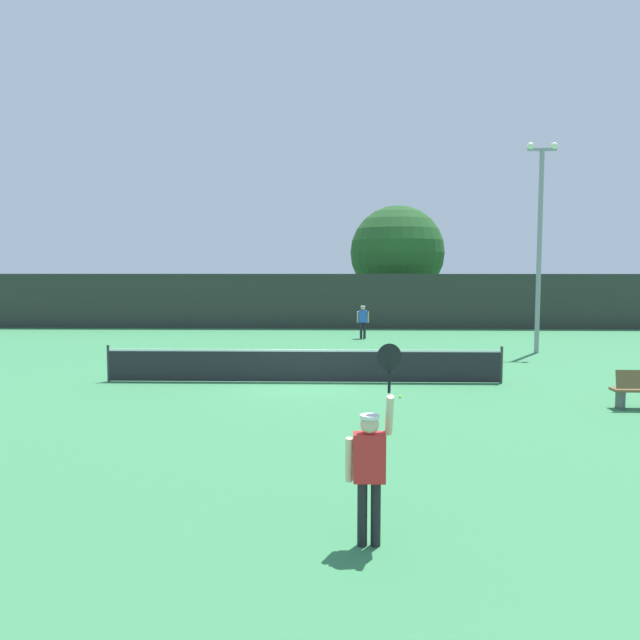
{
  "coord_description": "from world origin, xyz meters",
  "views": [
    {
      "loc": [
        0.95,
        -17.81,
        3.33
      ],
      "look_at": [
        0.4,
        3.13,
        1.55
      ],
      "focal_mm": 34.86,
      "sensor_mm": 36.0,
      "label": 1
    }
  ],
  "objects_px": {
    "player_serving": "(370,459)",
    "parked_car_mid": "(279,307)",
    "light_pole": "(540,234)",
    "parked_car_far": "(468,305)",
    "large_tree": "(397,253)",
    "player_receiving": "(363,319)",
    "parked_car_near": "(204,306)",
    "tennis_ball": "(400,397)"
  },
  "relations": [
    {
      "from": "player_receiving",
      "to": "parked_car_far",
      "type": "xyz_separation_m",
      "value": [
        7.75,
        13.55,
        -0.16
      ]
    },
    {
      "from": "parked_car_mid",
      "to": "parked_car_far",
      "type": "xyz_separation_m",
      "value": [
        12.71,
        2.85,
        0.0
      ]
    },
    {
      "from": "light_pole",
      "to": "parked_car_mid",
      "type": "height_order",
      "value": "light_pole"
    },
    {
      "from": "player_serving",
      "to": "parked_car_mid",
      "type": "bearing_deg",
      "value": 97.21
    },
    {
      "from": "player_receiving",
      "to": "parked_car_near",
      "type": "distance_m",
      "value": 15.5
    },
    {
      "from": "player_serving",
      "to": "parked_car_far",
      "type": "distance_m",
      "value": 36.4
    },
    {
      "from": "tennis_ball",
      "to": "parked_car_near",
      "type": "distance_m",
      "value": 27.24
    },
    {
      "from": "player_serving",
      "to": "parked_car_mid",
      "type": "height_order",
      "value": "player_serving"
    },
    {
      "from": "parked_car_mid",
      "to": "parked_car_far",
      "type": "distance_m",
      "value": 13.03
    },
    {
      "from": "player_serving",
      "to": "parked_car_near",
      "type": "distance_m",
      "value": 34.87
    },
    {
      "from": "large_tree",
      "to": "parked_car_mid",
      "type": "bearing_deg",
      "value": 166.89
    },
    {
      "from": "large_tree",
      "to": "parked_car_far",
      "type": "relative_size",
      "value": 1.6
    },
    {
      "from": "parked_car_far",
      "to": "player_receiving",
      "type": "bearing_deg",
      "value": -112.34
    },
    {
      "from": "tennis_ball",
      "to": "player_serving",
      "type": "bearing_deg",
      "value": -98.28
    },
    {
      "from": "player_serving",
      "to": "large_tree",
      "type": "relative_size",
      "value": 0.34
    },
    {
      "from": "parked_car_far",
      "to": "player_serving",
      "type": "bearing_deg",
      "value": -96.24
    },
    {
      "from": "parked_car_mid",
      "to": "parked_car_far",
      "type": "relative_size",
      "value": 1.0
    },
    {
      "from": "large_tree",
      "to": "player_receiving",
      "type": "bearing_deg",
      "value": -105.28
    },
    {
      "from": "player_receiving",
      "to": "player_serving",
      "type": "bearing_deg",
      "value": 87.77
    },
    {
      "from": "player_receiving",
      "to": "parked_car_near",
      "type": "height_order",
      "value": "parked_car_near"
    },
    {
      "from": "player_serving",
      "to": "parked_car_far",
      "type": "bearing_deg",
      "value": 76.34
    },
    {
      "from": "player_serving",
      "to": "parked_car_mid",
      "type": "relative_size",
      "value": 0.55
    },
    {
      "from": "parked_car_mid",
      "to": "parked_car_far",
      "type": "height_order",
      "value": "same"
    },
    {
      "from": "player_serving",
      "to": "large_tree",
      "type": "xyz_separation_m",
      "value": [
        3.3,
        30.79,
        3.17
      ]
    },
    {
      "from": "player_serving",
      "to": "light_pole",
      "type": "height_order",
      "value": "light_pole"
    },
    {
      "from": "light_pole",
      "to": "parked_car_near",
      "type": "bearing_deg",
      "value": 135.1
    },
    {
      "from": "light_pole",
      "to": "parked_car_mid",
      "type": "relative_size",
      "value": 1.83
    },
    {
      "from": "parked_car_near",
      "to": "parked_car_mid",
      "type": "xyz_separation_m",
      "value": [
        5.06,
        -1.12,
        0.0
      ]
    },
    {
      "from": "player_serving",
      "to": "tennis_ball",
      "type": "xyz_separation_m",
      "value": [
        1.23,
        8.48,
        -1.02
      ]
    },
    {
      "from": "parked_car_near",
      "to": "parked_car_mid",
      "type": "bearing_deg",
      "value": -18.67
    },
    {
      "from": "player_receiving",
      "to": "light_pole",
      "type": "bearing_deg",
      "value": 144.31
    },
    {
      "from": "parked_car_near",
      "to": "player_receiving",
      "type": "bearing_deg",
      "value": -55.88
    },
    {
      "from": "parked_car_far",
      "to": "large_tree",
      "type": "bearing_deg",
      "value": -131.75
    },
    {
      "from": "player_serving",
      "to": "player_receiving",
      "type": "xyz_separation_m",
      "value": [
        0.85,
        21.82,
        -0.12
      ]
    },
    {
      "from": "large_tree",
      "to": "parked_car_near",
      "type": "xyz_separation_m",
      "value": [
        -12.47,
        2.85,
        -3.44
      ]
    },
    {
      "from": "light_pole",
      "to": "parked_car_near",
      "type": "height_order",
      "value": "light_pole"
    },
    {
      "from": "player_serving",
      "to": "parked_car_near",
      "type": "xyz_separation_m",
      "value": [
        -9.17,
        33.64,
        -0.28
      ]
    },
    {
      "from": "player_serving",
      "to": "parked_car_mid",
      "type": "xyz_separation_m",
      "value": [
        -4.11,
        32.52,
        -0.28
      ]
    },
    {
      "from": "light_pole",
      "to": "parked_car_mid",
      "type": "xyz_separation_m",
      "value": [
        -11.55,
        15.43,
        -3.83
      ]
    },
    {
      "from": "player_receiving",
      "to": "parked_car_far",
      "type": "relative_size",
      "value": 0.35
    },
    {
      "from": "player_receiving",
      "to": "parked_car_far",
      "type": "distance_m",
      "value": 15.61
    },
    {
      "from": "large_tree",
      "to": "parked_car_near",
      "type": "relative_size",
      "value": 1.62
    }
  ]
}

